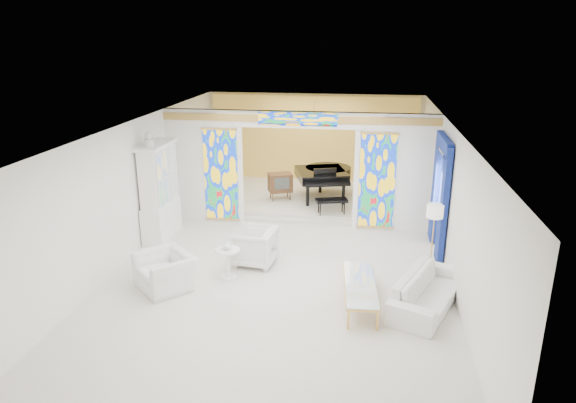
% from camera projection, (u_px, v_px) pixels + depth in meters
% --- Properties ---
extents(floor, '(12.00, 12.00, 0.00)m').
position_uv_depth(floor, '(286.00, 254.00, 11.83)').
color(floor, beige).
rests_on(floor, ground).
extents(ceiling, '(7.00, 12.00, 0.02)m').
position_uv_depth(ceiling, '(286.00, 125.00, 10.89)').
color(ceiling, white).
rests_on(ceiling, wall_back).
extents(wall_back, '(7.00, 0.02, 3.00)m').
position_uv_depth(wall_back, '(314.00, 139.00, 17.00)').
color(wall_back, white).
rests_on(wall_back, floor).
extents(wall_front, '(7.00, 0.02, 3.00)m').
position_uv_depth(wall_front, '(205.00, 348.00, 5.72)').
color(wall_front, white).
rests_on(wall_front, floor).
extents(wall_left, '(0.02, 12.00, 3.00)m').
position_uv_depth(wall_left, '(137.00, 185.00, 11.86)').
color(wall_left, white).
rests_on(wall_left, floor).
extents(wall_right, '(0.02, 12.00, 3.00)m').
position_uv_depth(wall_right, '(449.00, 199.00, 10.87)').
color(wall_right, white).
rests_on(wall_right, floor).
extents(partition_wall, '(7.00, 0.22, 3.00)m').
position_uv_depth(partition_wall, '(298.00, 164.00, 13.19)').
color(partition_wall, white).
rests_on(partition_wall, floor).
extents(stained_glass_left, '(0.90, 0.04, 2.40)m').
position_uv_depth(stained_glass_left, '(221.00, 175.00, 13.49)').
color(stained_glass_left, gold).
rests_on(stained_glass_left, partition_wall).
extents(stained_glass_right, '(0.90, 0.04, 2.40)m').
position_uv_depth(stained_glass_right, '(377.00, 181.00, 12.91)').
color(stained_glass_right, gold).
rests_on(stained_glass_right, partition_wall).
extents(stained_glass_transom, '(2.00, 0.04, 0.34)m').
position_uv_depth(stained_glass_transom, '(298.00, 119.00, 12.73)').
color(stained_glass_transom, gold).
rests_on(stained_glass_transom, partition_wall).
extents(alcove_platform, '(6.80, 3.80, 0.18)m').
position_uv_depth(alcove_platform, '(307.00, 197.00, 15.65)').
color(alcove_platform, beige).
rests_on(alcove_platform, floor).
extents(gold_curtain_back, '(6.70, 0.10, 2.90)m').
position_uv_depth(gold_curtain_back, '(313.00, 140.00, 16.89)').
color(gold_curtain_back, '#E0BA4E').
rests_on(gold_curtain_back, wall_back).
extents(chandelier, '(0.48, 0.48, 0.30)m').
position_uv_depth(chandelier, '(314.00, 117.00, 14.77)').
color(chandelier, gold).
rests_on(chandelier, ceiling).
extents(blue_drapes, '(0.14, 1.85, 2.65)m').
position_uv_depth(blue_drapes, '(440.00, 186.00, 11.52)').
color(blue_drapes, navy).
rests_on(blue_drapes, wall_right).
extents(china_cabinet, '(0.56, 1.46, 2.72)m').
position_uv_depth(china_cabinet, '(160.00, 192.00, 12.48)').
color(china_cabinet, white).
rests_on(china_cabinet, floor).
extents(armchair_left, '(1.44, 1.44, 0.71)m').
position_uv_depth(armchair_left, '(165.00, 271.00, 10.17)').
color(armchair_left, white).
rests_on(armchair_left, floor).
extents(armchair_right, '(0.98, 0.96, 0.82)m').
position_uv_depth(armchair_right, '(254.00, 246.00, 11.23)').
color(armchair_right, silver).
rests_on(armchair_right, floor).
extents(sofa, '(1.65, 2.33, 0.64)m').
position_uv_depth(sofa, '(428.00, 291.00, 9.48)').
color(sofa, white).
rests_on(sofa, floor).
extents(side_table, '(0.58, 0.58, 0.63)m').
position_uv_depth(side_table, '(228.00, 259.00, 10.58)').
color(side_table, white).
rests_on(side_table, floor).
extents(vase, '(0.21, 0.21, 0.21)m').
position_uv_depth(vase, '(227.00, 245.00, 10.48)').
color(vase, silver).
rests_on(vase, side_table).
extents(coffee_table, '(0.73, 1.96, 0.43)m').
position_uv_depth(coffee_table, '(360.00, 285.00, 9.54)').
color(coffee_table, white).
rests_on(coffee_table, floor).
extents(floor_lamp, '(0.46, 0.46, 1.43)m').
position_uv_depth(floor_lamp, '(435.00, 214.00, 10.79)').
color(floor_lamp, gold).
rests_on(floor_lamp, floor).
extents(grand_piano, '(1.89, 2.89, 1.04)m').
position_uv_depth(grand_piano, '(325.00, 174.00, 15.16)').
color(grand_piano, black).
rests_on(grand_piano, alcove_platform).
extents(tv_console, '(0.79, 0.68, 0.78)m').
position_uv_depth(tv_console, '(280.00, 183.00, 15.03)').
color(tv_console, '#56341F').
rests_on(tv_console, alcove_platform).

